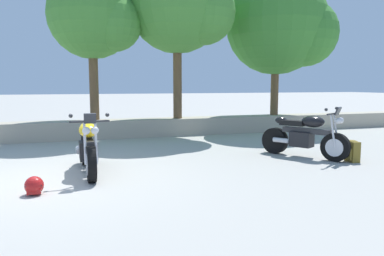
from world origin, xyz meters
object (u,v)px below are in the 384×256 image
(rider_backpack, at_px, (352,151))
(rider_helmet, at_px, (34,186))
(leafy_tree_mid_left, at_px, (183,6))
(leafy_tree_far_left, at_px, (96,17))
(motorcycle_yellow_near_left, at_px, (88,147))
(leafy_tree_mid_right, at_px, (282,26))
(motorcycle_black_centre, at_px, (305,136))

(rider_backpack, distance_m, rider_helmet, 6.28)
(rider_backpack, distance_m, leafy_tree_mid_left, 6.82)
(rider_helmet, bearing_deg, leafy_tree_far_left, 76.90)
(motorcycle_yellow_near_left, distance_m, leafy_tree_mid_left, 6.54)
(leafy_tree_far_left, distance_m, leafy_tree_mid_left, 2.69)
(motorcycle_yellow_near_left, bearing_deg, leafy_tree_mid_right, 33.74)
(motorcycle_black_centre, distance_m, leafy_tree_mid_right, 6.05)
(rider_backpack, bearing_deg, leafy_tree_far_left, 131.58)
(motorcycle_black_centre, relative_size, leafy_tree_mid_right, 0.37)
(motorcycle_black_centre, distance_m, rider_helmet, 5.71)
(motorcycle_yellow_near_left, bearing_deg, motorcycle_black_centre, 0.00)
(rider_helmet, height_order, leafy_tree_mid_right, leafy_tree_mid_right)
(leafy_tree_mid_left, relative_size, leafy_tree_mid_right, 1.04)
(motorcycle_yellow_near_left, bearing_deg, rider_helmet, -125.72)
(motorcycle_black_centre, height_order, leafy_tree_far_left, leafy_tree_far_left)
(motorcycle_yellow_near_left, height_order, rider_backpack, motorcycle_yellow_near_left)
(rider_backpack, relative_size, rider_helmet, 1.68)
(motorcycle_black_centre, xyz_separation_m, rider_helmet, (-5.58, -1.17, -0.35))
(motorcycle_black_centre, xyz_separation_m, leafy_tree_far_left, (-4.19, 4.78, 3.20))
(motorcycle_black_centre, xyz_separation_m, leafy_tree_mid_right, (2.19, 4.62, 3.22))
(rider_helmet, bearing_deg, leafy_tree_mid_right, 36.74)
(rider_backpack, xyz_separation_m, rider_helmet, (-6.27, -0.45, -0.11))
(motorcycle_black_centre, bearing_deg, rider_helmet, -168.11)
(rider_helmet, distance_m, leafy_tree_far_left, 7.07)
(motorcycle_yellow_near_left, relative_size, rider_backpack, 4.39)
(motorcycle_yellow_near_left, height_order, motorcycle_black_centre, same)
(motorcycle_black_centre, xyz_separation_m, rider_backpack, (0.69, -0.73, -0.24))
(rider_backpack, xyz_separation_m, leafy_tree_far_left, (-4.88, 5.50, 3.44))
(leafy_tree_mid_left, bearing_deg, rider_helmet, -125.74)
(leafy_tree_mid_left, height_order, leafy_tree_mid_right, leafy_tree_mid_left)
(motorcycle_yellow_near_left, relative_size, motorcycle_black_centre, 1.11)
(rider_backpack, bearing_deg, motorcycle_black_centre, 133.51)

